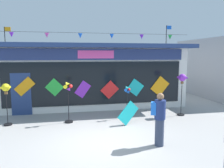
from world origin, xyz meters
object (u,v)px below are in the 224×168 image
object	(u,v)px
kite_shop_building	(92,74)
wind_spinner_far_left	(6,93)
wind_spinner_center_left	(127,102)
person_mid_plaza	(159,118)
wind_spinner_left	(68,97)
wind_spinner_center_right	(182,83)
display_kite_on_ground	(128,113)

from	to	relation	value
kite_shop_building	wind_spinner_far_left	xyz separation A→B (m)	(-3.81, -3.68, -0.39)
wind_spinner_center_left	person_mid_plaza	bearing A→B (deg)	-86.77
kite_shop_building	person_mid_plaza	xyz separation A→B (m)	(1.40, -6.75, -0.83)
kite_shop_building	wind_spinner_left	size ratio (longest dim) A/B	5.93
wind_spinner_left	person_mid_plaza	bearing A→B (deg)	-46.90
wind_spinner_far_left	wind_spinner_center_left	bearing A→B (deg)	0.85
wind_spinner_center_right	display_kite_on_ground	distance (m)	3.15
kite_shop_building	wind_spinner_center_right	bearing A→B (deg)	-43.56
wind_spinner_far_left	wind_spinner_center_right	distance (m)	7.65
wind_spinner_center_right	person_mid_plaza	distance (m)	4.01
wind_spinner_left	wind_spinner_center_right	world-z (taller)	wind_spinner_center_right
kite_shop_building	display_kite_on_ground	distance (m)	4.80
wind_spinner_left	wind_spinner_center_left	xyz separation A→B (m)	(2.59, 0.19, -0.36)
kite_shop_building	wind_spinner_center_left	distance (m)	3.93
wind_spinner_far_left	person_mid_plaza	xyz separation A→B (m)	(5.20, -3.08, -0.44)
wind_spinner_far_left	wind_spinner_center_right	xyz separation A→B (m)	(7.64, 0.03, 0.24)
kite_shop_building	person_mid_plaza	distance (m)	6.95
wind_spinner_far_left	display_kite_on_ground	bearing A→B (deg)	-10.08
wind_spinner_far_left	person_mid_plaza	bearing A→B (deg)	-30.61
wind_spinner_center_left	wind_spinner_left	bearing A→B (deg)	-175.71
wind_spinner_center_left	kite_shop_building	bearing A→B (deg)	108.69
wind_spinner_center_right	display_kite_on_ground	bearing A→B (deg)	-162.64
wind_spinner_center_left	display_kite_on_ground	bearing A→B (deg)	-102.45
wind_spinner_left	wind_spinner_center_right	size ratio (longest dim) A/B	0.88
person_mid_plaza	display_kite_on_ground	xyz separation A→B (m)	(-0.38, 2.22, -0.40)
display_kite_on_ground	wind_spinner_center_right	bearing A→B (deg)	17.36
display_kite_on_ground	person_mid_plaza	bearing A→B (deg)	-80.21
wind_spinner_center_left	display_kite_on_ground	world-z (taller)	wind_spinner_center_left
wind_spinner_far_left	wind_spinner_left	bearing A→B (deg)	-2.82
display_kite_on_ground	wind_spinner_center_left	bearing A→B (deg)	77.55
wind_spinner_left	person_mid_plaza	size ratio (longest dim) A/B	1.03
wind_spinner_center_right	wind_spinner_center_left	bearing A→B (deg)	178.95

